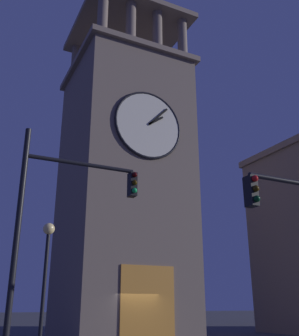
% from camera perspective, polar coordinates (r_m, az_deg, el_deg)
% --- Properties ---
extents(clocktower, '(7.96, 8.33, 24.47)m').
position_cam_1_polar(clocktower, '(27.01, -3.78, -2.27)').
color(clocktower, '#75665B').
rests_on(clocktower, ground_plane).
extents(traffic_signal_near, '(3.41, 0.41, 6.64)m').
position_cam_1_polar(traffic_signal_near, '(11.14, -13.25, -6.89)').
color(traffic_signal_near, black).
rests_on(traffic_signal_near, ground_plane).
extents(street_lamp, '(0.44, 0.44, 4.89)m').
position_cam_1_polar(street_lamp, '(15.46, -14.70, -13.00)').
color(street_lamp, black).
rests_on(street_lamp, ground_plane).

